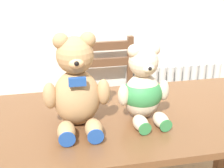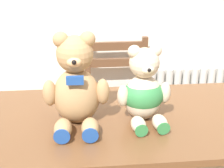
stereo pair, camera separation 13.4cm
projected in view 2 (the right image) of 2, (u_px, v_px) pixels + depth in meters
The scene contains 5 objects.
radiator at pixel (188, 107), 2.55m from camera, with size 0.82×0.10×0.60m.
dining_table at pixel (128, 135), 1.48m from camera, with size 1.56×0.72×0.72m.
wooden_chair_behind at pixel (118, 99), 2.26m from camera, with size 0.46×0.41×0.87m.
teddy_bear_left at pixel (76, 86), 1.32m from camera, with size 0.28×0.28×0.41m.
teddy_bear_right at pixel (144, 91), 1.36m from camera, with size 0.24×0.25×0.35m.
Camera 2 is at (-0.20, -0.90, 1.41)m, focal length 50.00 mm.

